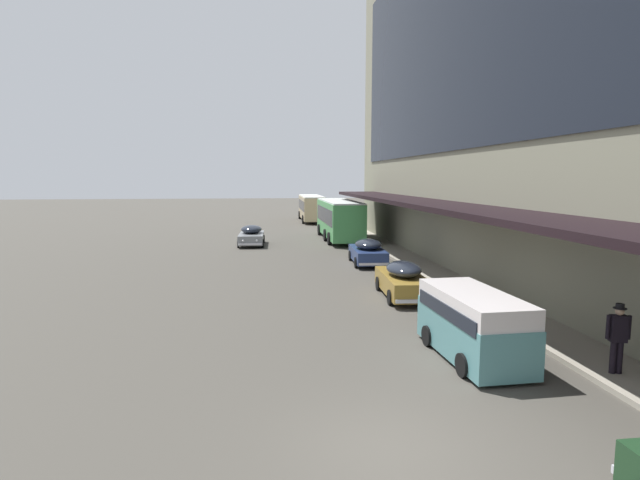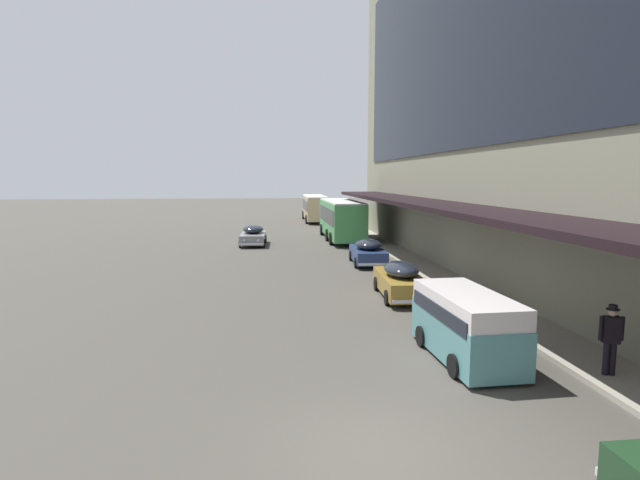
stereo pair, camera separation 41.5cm
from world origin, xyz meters
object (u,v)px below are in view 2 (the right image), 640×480
object	(u,v)px
transit_bus_kerbside_rear	(315,206)
sedan_far_back	(368,252)
pedestrian_at_kerb	(611,336)
sedan_lead_mid	(253,235)
sedan_oncoming_front	(400,280)
vw_van	(464,321)
transit_bus_kerbside_front	(341,217)

from	to	relation	value
transit_bus_kerbside_rear	sedan_far_back	size ratio (longest dim) A/B	2.30
transit_bus_kerbside_rear	pedestrian_at_kerb	distance (m)	48.44
sedan_lead_mid	pedestrian_at_kerb	size ratio (longest dim) A/B	2.43
sedan_oncoming_front	vw_van	world-z (taller)	vw_van
transit_bus_kerbside_front	pedestrian_at_kerb	xyz separation A→B (m)	(2.43, -30.02, -0.71)
sedan_oncoming_front	pedestrian_at_kerb	world-z (taller)	pedestrian_at_kerb
sedan_far_back	sedan_oncoming_front	size ratio (longest dim) A/B	0.98
transit_bus_kerbside_rear	sedan_oncoming_front	size ratio (longest dim) A/B	2.24
transit_bus_kerbside_front	sedan_lead_mid	size ratio (longest dim) A/B	2.35
transit_bus_kerbside_rear	sedan_lead_mid	bearing A→B (deg)	-108.29
sedan_lead_mid	sedan_far_back	bearing A→B (deg)	-53.32
transit_bus_kerbside_front	sedan_lead_mid	xyz separation A→B (m)	(-7.33, -2.58, -1.14)
transit_bus_kerbside_rear	sedan_far_back	bearing A→B (deg)	-89.61
transit_bus_kerbside_front	sedan_far_back	world-z (taller)	transit_bus_kerbside_front
transit_bus_kerbside_rear	transit_bus_kerbside_front	bearing A→B (deg)	-88.69
sedan_oncoming_front	vw_van	distance (m)	7.41
transit_bus_kerbside_front	pedestrian_at_kerb	distance (m)	30.13
sedan_oncoming_front	pedestrian_at_kerb	size ratio (longest dim) A/B	2.53
sedan_far_back	transit_bus_kerbside_rear	bearing A→B (deg)	90.39
vw_van	sedan_lead_mid	bearing A→B (deg)	104.69
vw_van	pedestrian_at_kerb	xyz separation A→B (m)	(3.09, -1.99, 0.08)
transit_bus_kerbside_front	vw_van	distance (m)	28.06
transit_bus_kerbside_front	sedan_lead_mid	bearing A→B (deg)	-160.60
sedan_lead_mid	vw_van	size ratio (longest dim) A/B	0.98
pedestrian_at_kerb	transit_bus_kerbside_front	bearing A→B (deg)	94.63
transit_bus_kerbside_rear	vw_van	distance (m)	46.37
sedan_far_back	pedestrian_at_kerb	bearing A→B (deg)	-81.58
sedan_far_back	sedan_oncoming_front	bearing A→B (deg)	-92.15
sedan_oncoming_front	vw_van	xyz separation A→B (m)	(-0.13, -7.40, 0.31)
sedan_far_back	vw_van	bearing A→B (deg)	-91.61
sedan_lead_mid	pedestrian_at_kerb	world-z (taller)	pedestrian_at_kerb
transit_bus_kerbside_rear	sedan_far_back	world-z (taller)	transit_bus_kerbside_rear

